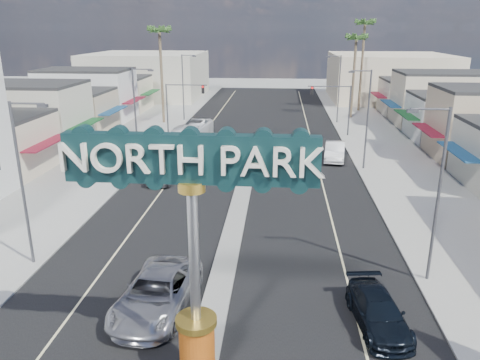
% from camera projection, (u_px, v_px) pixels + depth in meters
% --- Properties ---
extents(ground, '(160.00, 160.00, 0.00)m').
position_uv_depth(ground, '(249.00, 167.00, 44.01)').
color(ground, gray).
rests_on(ground, ground).
extents(road, '(20.00, 120.00, 0.01)m').
position_uv_depth(road, '(249.00, 167.00, 44.01)').
color(road, black).
rests_on(road, ground).
extents(median_island, '(1.30, 30.00, 0.16)m').
position_uv_depth(median_island, '(231.00, 239.00, 28.83)').
color(median_island, gray).
rests_on(median_island, ground).
extents(sidewalk_left, '(8.00, 120.00, 0.12)m').
position_uv_depth(sidewalk_left, '(104.00, 162.00, 45.13)').
color(sidewalk_left, gray).
rests_on(sidewalk_left, ground).
extents(sidewalk_right, '(8.00, 120.00, 0.12)m').
position_uv_depth(sidewalk_right, '(401.00, 170.00, 42.85)').
color(sidewalk_right, gray).
rests_on(sidewalk_right, ground).
extents(storefront_row_left, '(12.00, 42.00, 6.00)m').
position_uv_depth(storefront_row_left, '(61.00, 109.00, 57.34)').
color(storefront_row_left, beige).
rests_on(storefront_row_left, ground).
extents(storefront_row_right, '(12.00, 42.00, 6.00)m').
position_uv_depth(storefront_row_right, '(466.00, 114.00, 53.44)').
color(storefront_row_right, '#B7B29E').
rests_on(storefront_row_right, ground).
extents(backdrop_far_left, '(20.00, 20.00, 8.00)m').
position_uv_depth(backdrop_far_left, '(148.00, 75.00, 87.17)').
color(backdrop_far_left, '#B7B29E').
rests_on(backdrop_far_left, ground).
extents(backdrop_far_right, '(20.00, 20.00, 8.00)m').
position_uv_depth(backdrop_far_right, '(388.00, 77.00, 83.59)').
color(backdrop_far_right, beige).
rests_on(backdrop_far_right, ground).
extents(gateway_sign, '(8.20, 1.50, 9.15)m').
position_uv_depth(gateway_sign, '(193.00, 233.00, 15.63)').
color(gateway_sign, '#BD500E').
rests_on(gateway_sign, median_island).
extents(traffic_signal_left, '(5.09, 0.45, 6.00)m').
position_uv_depth(traffic_signal_left, '(181.00, 98.00, 56.68)').
color(traffic_signal_left, '#47474C').
rests_on(traffic_signal_left, ground).
extents(traffic_signal_right, '(5.09, 0.45, 6.00)m').
position_uv_depth(traffic_signal_right, '(334.00, 100.00, 55.19)').
color(traffic_signal_right, '#47474C').
rests_on(traffic_signal_right, ground).
extents(streetlight_l_near, '(2.03, 0.22, 9.00)m').
position_uv_depth(streetlight_l_near, '(24.00, 177.00, 24.34)').
color(streetlight_l_near, '#47474C').
rests_on(streetlight_l_near, ground).
extents(streetlight_l_mid, '(2.03, 0.22, 9.00)m').
position_uv_depth(streetlight_l_mid, '(137.00, 111.00, 43.28)').
color(streetlight_l_mid, '#47474C').
rests_on(streetlight_l_mid, ground).
extents(streetlight_l_far, '(2.03, 0.22, 9.00)m').
position_uv_depth(streetlight_l_far, '(184.00, 84.00, 64.12)').
color(streetlight_l_far, '#47474C').
rests_on(streetlight_l_far, ground).
extents(streetlight_r_near, '(2.03, 0.22, 9.00)m').
position_uv_depth(streetlight_r_near, '(436.00, 188.00, 22.65)').
color(streetlight_r_near, '#47474C').
rests_on(streetlight_r_near, ground).
extents(streetlight_r_mid, '(2.03, 0.22, 9.00)m').
position_uv_depth(streetlight_r_mid, '(366.00, 115.00, 41.59)').
color(streetlight_r_mid, '#47474C').
rests_on(streetlight_r_mid, ground).
extents(streetlight_r_far, '(2.03, 0.22, 9.00)m').
position_uv_depth(streetlight_r_far, '(338.00, 86.00, 62.42)').
color(streetlight_r_far, '#47474C').
rests_on(streetlight_r_far, ground).
extents(palm_left_far, '(2.60, 2.60, 13.10)m').
position_uv_depth(palm_left_far, '(160.00, 35.00, 60.43)').
color(palm_left_far, brown).
rests_on(palm_left_far, ground).
extents(palm_right_mid, '(2.60, 2.60, 12.10)m').
position_uv_depth(palm_right_mid, '(356.00, 42.00, 64.28)').
color(palm_right_mid, brown).
rests_on(palm_right_mid, ground).
extents(palm_right_far, '(2.60, 2.60, 14.10)m').
position_uv_depth(palm_right_far, '(365.00, 28.00, 69.24)').
color(palm_right_far, brown).
rests_on(palm_right_far, ground).
extents(suv_left, '(3.55, 6.64, 1.78)m').
position_uv_depth(suv_left, '(157.00, 293.00, 21.45)').
color(suv_left, '#B1B1B6').
rests_on(suv_left, ground).
extents(suv_right, '(2.59, 5.05, 1.40)m').
position_uv_depth(suv_right, '(378.00, 312.00, 20.35)').
color(suv_right, black).
rests_on(suv_right, ground).
extents(car_parked_left, '(2.40, 5.18, 1.72)m').
position_uv_depth(car_parked_left, '(164.00, 171.00, 39.71)').
color(car_parked_left, slate).
rests_on(car_parked_left, ground).
extents(car_parked_right, '(2.51, 5.49, 1.74)m').
position_uv_depth(car_parked_right, '(335.00, 151.00, 46.01)').
color(car_parked_right, white).
rests_on(car_parked_right, ground).
extents(city_bus, '(3.69, 10.77, 2.94)m').
position_uv_depth(city_bus, '(189.00, 140.00, 48.19)').
color(city_bus, white).
rests_on(city_bus, ground).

